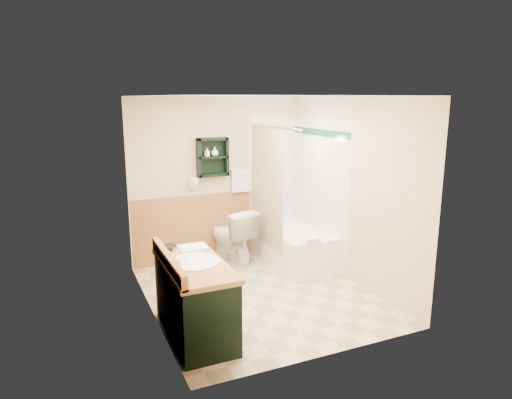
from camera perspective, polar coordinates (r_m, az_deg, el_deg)
The scene contains 25 objects.
floor at distance 5.76m, azimuth 0.40°, elevation -11.78°, with size 3.00×3.00×0.00m, color beige.
back_wall at distance 6.77m, azimuth -4.88°, elevation 2.53°, with size 2.60×0.04×2.40m, color beige.
left_wall at distance 5.00m, azimuth -13.52°, elevation -1.41°, with size 0.04×3.00×2.40m, color beige.
right_wall at distance 6.03m, azimuth 11.93°, elevation 1.05°, with size 0.04×3.00×2.40m, color beige.
ceiling at distance 5.25m, azimuth 0.44°, elevation 13.05°, with size 2.60×3.00×0.04m, color white.
wainscot_left at distance 5.21m, azimuth -12.74°, elevation -8.86°, with size 2.98×2.98×1.00m, color #A77844, non-canonical shape.
wainscot_back at distance 6.89m, azimuth -4.68°, elevation -3.26°, with size 2.58×2.58×1.00m, color #A77844, non-canonical shape.
mirror_frame at distance 4.41m, azimuth -11.76°, elevation 0.84°, with size 1.30×1.30×1.00m, color olive, non-canonical shape.
mirror_glass at distance 4.41m, azimuth -11.70°, elevation 0.84°, with size 1.20×1.20×0.90m, color white, non-canonical shape.
tile_right at distance 6.65m, azimuth 7.84°, elevation 0.96°, with size 1.50×1.50×2.10m, color white, non-canonical shape.
tile_back at distance 7.15m, azimuth 3.05°, elevation 1.87°, with size 0.95×0.95×2.10m, color white, non-canonical shape.
tile_accent at distance 6.53m, azimuth 7.99°, elevation 8.28°, with size 1.50×1.50×0.10m, color #12402F, non-canonical shape.
wall_shelf at distance 6.57m, azimuth -5.44°, elevation 5.31°, with size 0.45×0.15×0.55m, color black.
hair_dryer at distance 6.56m, azimuth -7.93°, elevation 2.14°, with size 0.10×0.24×0.18m, color white, non-canonical shape.
towel_bar at distance 6.80m, azimuth -1.92°, elevation 3.89°, with size 0.40×0.06×0.40m, color silver, non-canonical shape.
curtain_rod at distance 6.16m, azimuth 2.08°, elevation 9.07°, with size 0.03×0.03×1.60m, color silver.
shower_curtain at distance 6.43m, azimuth 1.34°, elevation 1.58°, with size 1.05×1.05×1.70m, color #BEB58F, non-canonical shape.
vanity at distance 4.75m, azimuth -7.63°, elevation -12.26°, with size 0.59×1.23×0.78m, color black.
bathtub at distance 6.76m, azimuth 4.62°, elevation -5.69°, with size 0.78×1.50×0.52m, color white.
toilet at distance 6.69m, azimuth -3.08°, elevation -4.61°, with size 0.46×0.82×0.80m, color white.
counter_towel at distance 4.97m, azimuth -7.90°, elevation -6.04°, with size 0.30×0.24×0.04m, color silver.
vanity_book at distance 4.99m, azimuth -11.26°, elevation -5.02°, with size 0.16×0.02×0.21m, color black.
tub_towel at distance 6.05m, azimuth 6.84°, elevation -5.00°, with size 0.22×0.18×0.07m, color silver.
soap_bottle_a at distance 6.54m, azimuth -6.13°, elevation 5.63°, with size 0.05×0.12×0.06m, color white.
soap_bottle_b at distance 6.57m, azimuth -5.17°, elevation 5.88°, with size 0.10×0.13×0.10m, color white.
Camera 1 is at (-2.16, -4.78, 2.38)m, focal length 32.00 mm.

